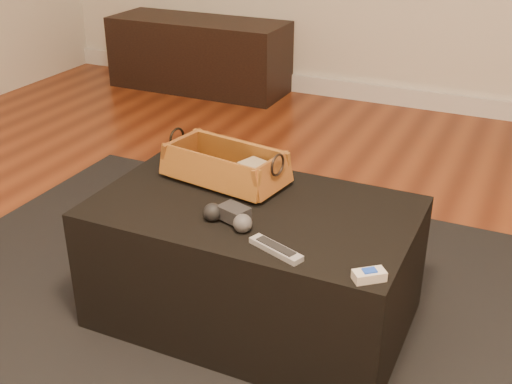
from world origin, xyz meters
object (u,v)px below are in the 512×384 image
at_px(tv_remote, 218,174).
at_px(cream_gadget, 369,275).
at_px(silver_remote, 276,249).
at_px(wicker_basket, 225,167).
at_px(ottoman, 253,263).
at_px(media_cabinet, 199,55).
at_px(game_controller, 230,216).

height_order(tv_remote, cream_gadget, tv_remote).
xyz_separation_m(silver_remote, cream_gadget, (0.27, -0.02, 0.00)).
bearing_deg(cream_gadget, wicker_basket, 148.26).
distance_m(ottoman, silver_remote, 0.36).
relative_size(ottoman, tv_remote, 4.56).
xyz_separation_m(media_cabinet, wicker_basket, (1.31, -2.12, 0.24)).
xyz_separation_m(tv_remote, wicker_basket, (0.02, 0.01, 0.02)).
distance_m(wicker_basket, silver_remote, 0.49).
xyz_separation_m(ottoman, game_controller, (-0.01, -0.14, 0.24)).
relative_size(media_cabinet, cream_gadget, 13.74).
distance_m(media_cabinet, tv_remote, 2.50).
bearing_deg(silver_remote, tv_remote, 136.84).
bearing_deg(tv_remote, silver_remote, -39.90).
distance_m(media_cabinet, silver_remote, 2.98).
bearing_deg(cream_gadget, silver_remote, 174.70).
bearing_deg(wicker_basket, tv_remote, -152.39).
distance_m(ottoman, tv_remote, 0.32).
height_order(media_cabinet, wicker_basket, wicker_basket).
relative_size(game_controller, silver_remote, 1.01).
relative_size(game_controller, cream_gadget, 1.97).
relative_size(tv_remote, game_controller, 1.24).
bearing_deg(ottoman, silver_remote, -51.95).
distance_m(ottoman, game_controller, 0.27).
height_order(ottoman, game_controller, game_controller).
bearing_deg(tv_remote, game_controller, -51.84).
bearing_deg(media_cabinet, cream_gadget, -52.45).
xyz_separation_m(ottoman, cream_gadget, (0.44, -0.25, 0.22)).
bearing_deg(game_controller, silver_remote, -25.00).
bearing_deg(cream_gadget, game_controller, 166.25).
bearing_deg(game_controller, ottoman, 85.80).
relative_size(ottoman, wicker_basket, 2.25).
bearing_deg(cream_gadget, ottoman, 150.78).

